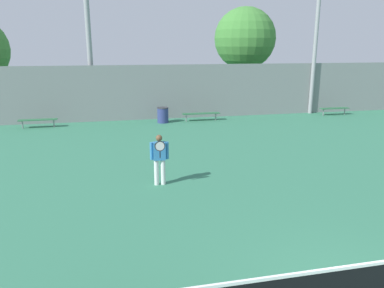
% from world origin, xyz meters
% --- Properties ---
extents(tennis_player, '(0.57, 0.41, 1.59)m').
position_xyz_m(tennis_player, '(-2.57, 6.69, 0.90)').
color(tennis_player, silver).
rests_on(tennis_player, ground_plane).
extents(bench_courtside_near, '(2.19, 0.40, 0.45)m').
position_xyz_m(bench_courtside_near, '(1.17, 16.49, 0.41)').
color(bench_courtside_near, '#28663D').
rests_on(bench_courtside_near, ground_plane).
extents(bench_courtside_far, '(1.95, 0.40, 0.45)m').
position_xyz_m(bench_courtside_far, '(-7.70, 16.49, 0.41)').
color(bench_courtside_far, '#28663D').
rests_on(bench_courtside_far, ground_plane).
extents(bench_adjacent_court, '(1.86, 0.40, 0.45)m').
position_xyz_m(bench_adjacent_court, '(9.77, 16.49, 0.41)').
color(bench_adjacent_court, '#28663D').
rests_on(bench_adjacent_court, ground_plane).
extents(light_pole_far_right, '(0.90, 0.60, 11.46)m').
position_xyz_m(light_pole_far_right, '(8.65, 17.44, 6.63)').
color(light_pole_far_right, '#939399').
rests_on(light_pole_far_right, ground_plane).
extents(light_pole_center_back, '(0.90, 0.60, 9.64)m').
position_xyz_m(light_pole_center_back, '(-4.89, 18.17, 5.43)').
color(light_pole_center_back, '#939399').
rests_on(light_pole_center_back, ground_plane).
extents(trash_bin, '(0.65, 0.65, 0.86)m').
position_xyz_m(trash_bin, '(-1.07, 16.42, 0.43)').
color(trash_bin, navy).
rests_on(trash_bin, ground_plane).
extents(back_fence, '(32.73, 0.06, 3.16)m').
position_xyz_m(back_fence, '(0.00, 17.60, 1.58)').
color(back_fence, gray).
rests_on(back_fence, ground_plane).
extents(tree_green_broad, '(4.28, 4.28, 6.86)m').
position_xyz_m(tree_green_broad, '(5.57, 21.54, 4.70)').
color(tree_green_broad, brown).
rests_on(tree_green_broad, ground_plane).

